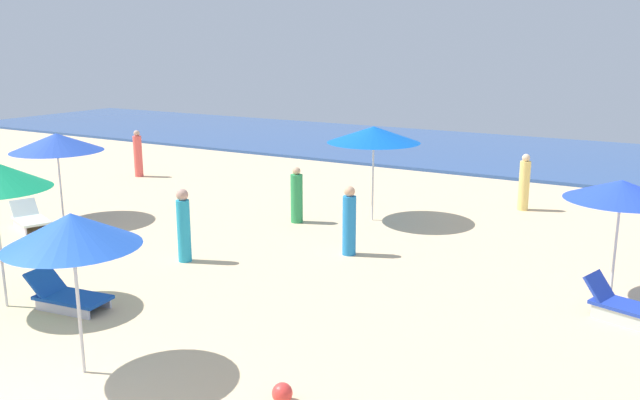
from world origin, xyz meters
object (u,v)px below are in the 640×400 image
beach_ball_0 (282,393)px  umbrella_1 (622,190)px  umbrella_0 (57,142)px  lounge_chair_1_0 (627,306)px  beachgoer_3 (184,226)px  umbrella_6 (374,135)px  lounge_chair_0_0 (30,219)px  lounge_chair_4_0 (67,296)px  umbrella_5 (72,230)px  beachgoer_2 (349,222)px  beachgoer_4 (138,155)px  beachgoer_0 (524,184)px  beachgoer_5 (297,197)px

beach_ball_0 → umbrella_1: bearing=62.0°
umbrella_0 → lounge_chair_1_0: (13.75, 0.35, -1.82)m
umbrella_0 → beachgoer_3: 5.40m
lounge_chair_1_0 → umbrella_6: (-6.61, 3.79, 2.03)m
umbrella_0 → beach_ball_0: size_ratio=8.54×
umbrella_0 → lounge_chair_0_0: (-0.13, -0.92, -1.86)m
beachgoer_3 → beach_ball_0: (5.02, -3.80, -0.65)m
lounge_chair_4_0 → umbrella_5: umbrella_5 is taller
lounge_chair_0_0 → beachgoer_2: size_ratio=0.98×
beachgoer_4 → beachgoer_2: bearing=167.6°
beachgoer_0 → beachgoer_5: (-4.82, -4.35, -0.07)m
umbrella_1 → beachgoer_2: (-5.40, -0.09, -1.31)m
beachgoer_2 → beachgoer_3: size_ratio=0.98×
umbrella_6 → beachgoer_5: (-1.62, -1.20, -1.61)m
beachgoer_3 → beachgoer_5: 3.96m
umbrella_5 → beachgoer_5: bearing=101.5°
lounge_chair_1_0 → umbrella_6: bearing=77.2°
beachgoer_4 → beach_ball_0: (12.76, -10.13, -0.64)m
beachgoer_5 → beachgoer_0: bearing=-103.1°
beachgoer_0 → beachgoer_4: beachgoer_4 is taller
lounge_chair_4_0 → beachgoer_5: 7.01m
beachgoer_4 → umbrella_5: bearing=141.1°
beachgoer_0 → umbrella_6: bearing=116.8°
beachgoer_2 → beach_ball_0: size_ratio=5.66×
beachgoer_5 → beachgoer_2: bearing=179.7°
lounge_chair_4_0 → umbrella_5: 3.23m
lounge_chair_1_0 → umbrella_5: size_ratio=0.66×
beachgoer_4 → beachgoer_5: 8.46m
umbrella_0 → lounge_chair_4_0: umbrella_0 is taller
beachgoer_5 → beach_ball_0: (4.65, -7.73, -0.55)m
lounge_chair_1_0 → beachgoer_0: size_ratio=0.97×
beachgoer_0 → beachgoer_5: bearing=114.2°
lounge_chair_1_0 → beachgoer_3: beachgoer_3 is taller
lounge_chair_4_0 → umbrella_1: bearing=-64.8°
umbrella_1 → beach_ball_0: umbrella_1 is taller
beach_ball_0 → beachgoer_0: bearing=89.2°
umbrella_5 → beachgoer_5: size_ratio=1.60×
lounge_chair_0_0 → umbrella_6: umbrella_6 is taller
lounge_chair_0_0 → beachgoer_5: bearing=-34.1°
beachgoer_3 → lounge_chair_4_0: bearing=60.0°
umbrella_5 → beachgoer_0: bearing=76.5°
beachgoer_0 → umbrella_1: bearing=-170.8°
beachgoer_3 → beachgoer_5: size_ratio=1.09×
beachgoer_2 → beachgoer_5: beachgoer_2 is taller
umbrella_0 → beachgoer_3: bearing=-10.9°
lounge_chair_0_0 → lounge_chair_4_0: (5.23, -3.12, 0.00)m
beachgoer_2 → lounge_chair_4_0: bearing=35.4°
umbrella_5 → beach_ball_0: 3.60m
lounge_chair_1_0 → beachgoer_0: beachgoer_0 is taller
beachgoer_5 → umbrella_0: bearing=62.9°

